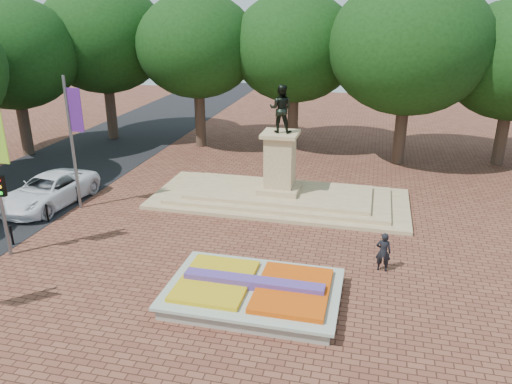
% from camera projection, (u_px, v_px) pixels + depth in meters
% --- Properties ---
extents(ground, '(90.00, 90.00, 0.00)m').
position_uv_depth(ground, '(241.00, 271.00, 20.49)').
color(ground, brown).
rests_on(ground, ground).
extents(asphalt_street, '(9.00, 90.00, 0.02)m').
position_uv_depth(asphalt_street, '(10.00, 196.00, 28.34)').
color(asphalt_street, black).
rests_on(asphalt_street, ground).
extents(flower_bed, '(6.30, 4.30, 0.91)m').
position_uv_depth(flower_bed, '(254.00, 291.00, 18.31)').
color(flower_bed, gray).
rests_on(flower_bed, ground).
extents(monument, '(14.00, 6.00, 6.40)m').
position_uv_depth(monument, '(279.00, 186.00, 27.44)').
color(monument, tan).
rests_on(monument, ground).
extents(tree_row_back, '(44.80, 8.80, 10.43)m').
position_uv_depth(tree_row_back, '(343.00, 60.00, 33.96)').
color(tree_row_back, '#35281D').
rests_on(tree_row_back, ground).
extents(van, '(3.29, 6.22, 1.67)m').
position_uv_depth(van, '(49.00, 190.00, 26.89)').
color(van, white).
rests_on(van, ground).
extents(pedestrian, '(0.64, 0.45, 1.68)m').
position_uv_depth(pedestrian, '(383.00, 252.00, 20.24)').
color(pedestrian, black).
rests_on(pedestrian, ground).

